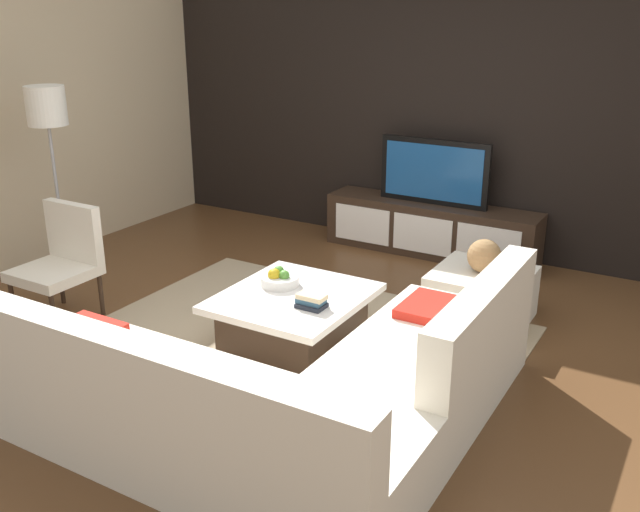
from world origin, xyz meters
TOP-DOWN VIEW (x-y plane):
  - ground_plane at (0.00, 0.00)m, footprint 14.00×14.00m
  - feature_wall_back at (0.00, 2.70)m, footprint 6.40×0.12m
  - area_rug at (-0.10, 0.00)m, footprint 3.00×2.54m
  - media_console at (-0.00, 2.40)m, footprint 2.06×0.44m
  - television at (0.00, 2.40)m, footprint 1.06×0.06m
  - sectional_couch at (0.52, -0.88)m, footprint 2.42×2.35m
  - coffee_table at (-0.10, 0.10)m, footprint 0.94×1.05m
  - accent_chair_near at (-1.88, -0.36)m, footprint 0.53×0.53m
  - floor_lamp at (-2.53, 0.18)m, footprint 0.32×0.32m
  - ottoman at (0.92, 1.15)m, footprint 0.70×0.70m
  - fruit_bowl at (-0.28, 0.20)m, footprint 0.28×0.28m
  - decorative_ball at (0.92, 1.15)m, footprint 0.25×0.25m
  - book_stack at (0.12, -0.02)m, footprint 0.20×0.14m

SIDE VIEW (x-z plane):
  - ground_plane at x=0.00m, z-range 0.00..0.00m
  - area_rug at x=-0.10m, z-range 0.00..0.01m
  - ottoman at x=0.92m, z-range 0.00..0.40m
  - coffee_table at x=-0.10m, z-range 0.01..0.39m
  - media_console at x=0.00m, z-range 0.00..0.50m
  - sectional_couch at x=0.52m, z-range -0.13..0.69m
  - book_stack at x=0.12m, z-range 0.38..0.47m
  - fruit_bowl at x=-0.28m, z-range 0.36..0.49m
  - accent_chair_near at x=-1.88m, z-range 0.05..0.92m
  - decorative_ball at x=0.92m, z-range 0.40..0.65m
  - television at x=0.00m, z-range 0.50..1.11m
  - feature_wall_back at x=0.00m, z-range 0.00..2.80m
  - floor_lamp at x=-2.53m, z-range 0.57..2.24m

